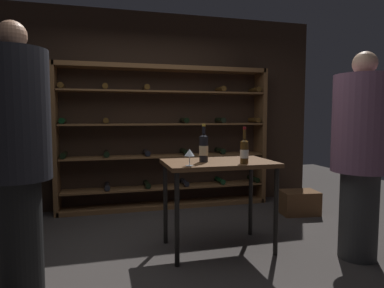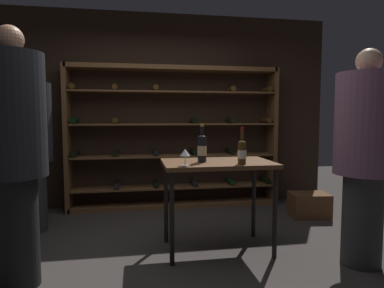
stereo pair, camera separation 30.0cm
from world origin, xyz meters
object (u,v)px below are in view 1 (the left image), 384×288
at_px(person_host_in_suit, 361,147).
at_px(wine_bottle_gold_foil, 204,148).
at_px(tasting_table, 218,172).
at_px(wine_rack, 166,138).
at_px(wine_glass_stemmed_left, 190,153).
at_px(person_guest_blue_shirt, 21,142).
at_px(person_guest_khaki, 17,147).
at_px(wine_crate, 299,202).
at_px(wine_bottle_amber_reserve, 244,151).

xyz_separation_m(person_host_in_suit, wine_bottle_gold_foil, (-1.33, 0.52, -0.02)).
height_order(tasting_table, wine_bottle_gold_foil, wine_bottle_gold_foil).
distance_m(wine_rack, person_host_in_suit, 2.58).
bearing_deg(person_host_in_suit, wine_glass_stemmed_left, 5.35).
bearing_deg(person_guest_blue_shirt, person_guest_khaki, -115.29).
xyz_separation_m(person_host_in_suit, wine_crate, (0.26, 1.37, -0.87)).
height_order(wine_crate, wine_glass_stemmed_left, wine_glass_stemmed_left).
bearing_deg(wine_rack, person_host_in_suit, -57.33).
height_order(person_guest_khaki, wine_bottle_gold_foil, person_guest_khaki).
bearing_deg(person_guest_khaki, wine_rack, 93.49).
relative_size(wine_rack, wine_crate, 6.24).
distance_m(person_host_in_suit, wine_bottle_gold_foil, 1.43).
relative_size(wine_bottle_gold_foil, wine_bottle_amber_reserve, 1.07).
bearing_deg(person_guest_blue_shirt, person_host_in_suit, -60.83).
distance_m(wine_rack, tasting_table, 1.67).
bearing_deg(person_host_in_suit, person_guest_blue_shirt, -7.90).
bearing_deg(person_guest_blue_shirt, wine_bottle_gold_foil, -63.10).
relative_size(wine_bottle_amber_reserve, wine_glass_stemmed_left, 2.26).
height_order(person_host_in_suit, wine_bottle_gold_foil, person_host_in_suit).
bearing_deg(wine_bottle_gold_foil, wine_rack, 92.16).
height_order(wine_bottle_amber_reserve, wine_glass_stemmed_left, wine_bottle_amber_reserve).
distance_m(person_guest_blue_shirt, wine_crate, 3.48).
height_order(wine_rack, wine_crate, wine_rack).
distance_m(tasting_table, wine_bottle_amber_reserve, 0.36).
distance_m(person_guest_khaki, wine_bottle_amber_reserve, 1.86).
relative_size(tasting_table, wine_glass_stemmed_left, 7.02).
height_order(wine_rack, person_guest_blue_shirt, wine_rack).
relative_size(wine_crate, wine_glass_stemmed_left, 3.21).
relative_size(person_guest_khaki, wine_glass_stemmed_left, 13.17).
xyz_separation_m(person_host_in_suit, wine_glass_stemmed_left, (-1.53, 0.30, -0.04)).
relative_size(person_host_in_suit, person_guest_khaki, 0.95).
distance_m(person_host_in_suit, person_guest_khaki, 2.85).
bearing_deg(tasting_table, person_guest_khaki, -165.62).
bearing_deg(wine_bottle_amber_reserve, wine_bottle_gold_foil, 147.22).
relative_size(wine_rack, person_host_in_suit, 1.60).
bearing_deg(wine_crate, wine_bottle_gold_foil, -151.79).
bearing_deg(person_guest_blue_shirt, tasting_table, -60.81).
distance_m(person_guest_blue_shirt, person_host_in_suit, 3.41).
bearing_deg(wine_bottle_amber_reserve, person_guest_khaki, -173.72).
xyz_separation_m(tasting_table, person_guest_khaki, (-1.67, -0.43, 0.32)).
bearing_deg(person_host_in_suit, wine_rack, -40.89).
height_order(wine_crate, wine_bottle_gold_foil, wine_bottle_gold_foil).
bearing_deg(wine_bottle_amber_reserve, wine_glass_stemmed_left, -179.25).
xyz_separation_m(wine_rack, person_host_in_suit, (1.39, -2.17, 0.03)).
bearing_deg(wine_bottle_amber_reserve, person_guest_blue_shirt, 152.37).
distance_m(wine_rack, person_guest_khaki, 2.53).
bearing_deg(wine_crate, tasting_table, -149.76).
height_order(tasting_table, person_guest_blue_shirt, person_guest_blue_shirt).
height_order(person_guest_blue_shirt, person_host_in_suit, person_host_in_suit).
bearing_deg(tasting_table, wine_crate, 30.24).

